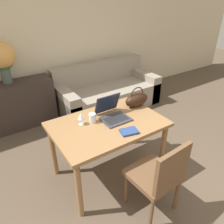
{
  "coord_description": "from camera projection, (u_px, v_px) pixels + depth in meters",
  "views": [
    {
      "loc": [
        -1.2,
        -1.02,
        2.05
      ],
      "look_at": [
        -0.05,
        0.71,
        0.87
      ],
      "focal_mm": 35.0,
      "sensor_mm": 36.0,
      "label": 1
    }
  ],
  "objects": [
    {
      "name": "couch",
      "position": [
        107.0,
        93.0,
        4.23
      ],
      "size": [
        1.93,
        0.88,
        0.82
      ],
      "color": "gray",
      "rests_on": "ground_plane"
    },
    {
      "name": "dining_table",
      "position": [
        108.0,
        130.0,
        2.47
      ],
      "size": [
        1.23,
        0.82,
        0.75
      ],
      "color": "olive",
      "rests_on": "ground_plane"
    },
    {
      "name": "laptop",
      "position": [
        112.0,
        112.0,
        2.5
      ],
      "size": [
        0.31,
        0.35,
        0.25
      ],
      "color": "#38383D",
      "rests_on": "dining_table"
    },
    {
      "name": "ground_plane",
      "position": [
        153.0,
        208.0,
        2.33
      ],
      "size": [
        14.0,
        14.0,
        0.0
      ],
      "primitive_type": "plane",
      "color": "brown"
    },
    {
      "name": "drinking_glass",
      "position": [
        92.0,
        118.0,
        2.41
      ],
      "size": [
        0.08,
        0.08,
        0.11
      ],
      "color": "silver",
      "rests_on": "dining_table"
    },
    {
      "name": "wine_glass",
      "position": [
        81.0,
        117.0,
        2.34
      ],
      "size": [
        0.07,
        0.07,
        0.14
      ],
      "color": "silver",
      "rests_on": "dining_table"
    },
    {
      "name": "wall_back",
      "position": [
        47.0,
        36.0,
        3.68
      ],
      "size": [
        10.0,
        0.06,
        2.7
      ],
      "color": "beige",
      "rests_on": "ground_plane"
    },
    {
      "name": "book",
      "position": [
        129.0,
        131.0,
        2.25
      ],
      "size": [
        0.2,
        0.17,
        0.02
      ],
      "rotation": [
        0.0,
        0.0,
        -0.23
      ],
      "color": "navy",
      "rests_on": "dining_table"
    },
    {
      "name": "flower_vase",
      "position": [
        2.0,
        58.0,
        3.2
      ],
      "size": [
        0.4,
        0.4,
        0.63
      ],
      "color": "#47564C",
      "rests_on": "sideboard"
    },
    {
      "name": "sideboard",
      "position": [
        11.0,
        107.0,
        3.51
      ],
      "size": [
        1.37,
        0.4,
        0.77
      ],
      "color": "#332823",
      "rests_on": "ground_plane"
    },
    {
      "name": "handbag",
      "position": [
        137.0,
        99.0,
        2.72
      ],
      "size": [
        0.33,
        0.16,
        0.26
      ],
      "color": "black",
      "rests_on": "dining_table"
    },
    {
      "name": "chair",
      "position": [
        159.0,
        175.0,
        2.07
      ],
      "size": [
        0.47,
        0.47,
        0.88
      ],
      "rotation": [
        0.0,
        0.0,
        0.06
      ],
      "color": "brown",
      "rests_on": "ground_plane"
    }
  ]
}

